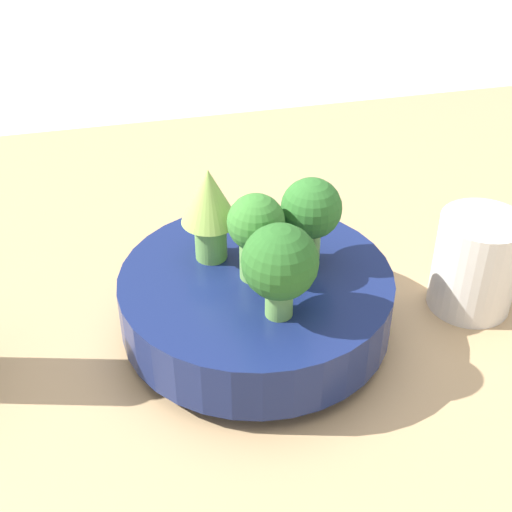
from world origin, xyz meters
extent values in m
plane|color=beige|center=(0.00, 0.00, 0.00)|extent=(6.00, 6.00, 0.00)
cube|color=tan|center=(0.00, 0.00, 0.02)|extent=(1.19, 0.89, 0.04)
cylinder|color=navy|center=(0.01, 0.03, 0.05)|extent=(0.10, 0.10, 0.01)
cylinder|color=navy|center=(0.01, 0.03, 0.08)|extent=(0.23, 0.23, 0.05)
cylinder|color=#6BA34C|center=(0.01, 0.08, 0.12)|extent=(0.02, 0.02, 0.03)
sphere|color=#286023|center=(0.01, 0.08, 0.15)|extent=(0.06, 0.06, 0.06)
cylinder|color=#7AB256|center=(-0.04, 0.01, 0.12)|extent=(0.02, 0.02, 0.03)
sphere|color=#2D6B28|center=(-0.04, 0.01, 0.15)|extent=(0.05, 0.05, 0.05)
cylinder|color=#6BA34C|center=(0.04, -0.01, 0.12)|extent=(0.03, 0.03, 0.04)
cone|color=#93B751|center=(0.04, -0.01, 0.16)|extent=(0.05, 0.05, 0.05)
cylinder|color=#6BA34C|center=(0.01, 0.03, 0.12)|extent=(0.03, 0.03, 0.04)
sphere|color=#387A2D|center=(0.01, 0.03, 0.15)|extent=(0.05, 0.05, 0.05)
cylinder|color=silver|center=(-0.19, 0.03, 0.08)|extent=(0.07, 0.07, 0.09)
camera|label=1|loc=(0.12, 0.49, 0.45)|focal=50.00mm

